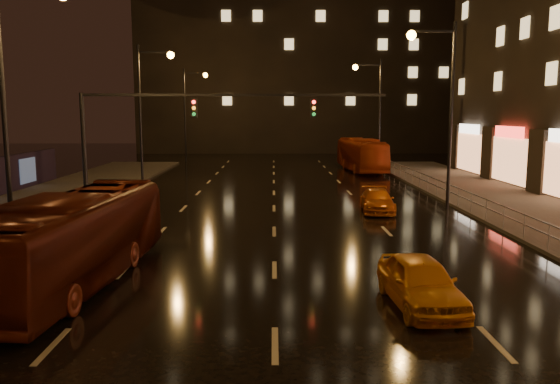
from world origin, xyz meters
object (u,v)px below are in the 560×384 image
bus_red (75,239)px  bus_curb (361,155)px  taxi_near (420,282)px  taxi_far (377,201)px

bus_red → bus_curb: size_ratio=0.95×
taxi_near → taxi_far: 14.59m
bus_curb → taxi_near: size_ratio=2.65×
taxi_near → taxi_far: bearing=80.1°
taxi_near → taxi_far: size_ratio=0.99×
bus_red → bus_curb: (14.02, 33.37, 0.08)m
taxi_near → taxi_far: (1.59, 14.51, -0.10)m
bus_red → bus_curb: bus_curb is taller
bus_curb → taxi_near: bus_curb is taller
taxi_near → taxi_far: taxi_near is taller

